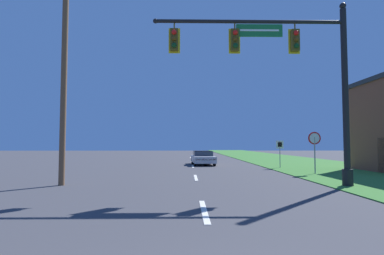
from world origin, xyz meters
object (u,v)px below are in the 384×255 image
stop_sign (315,143)px  route_sign_post (280,148)px  utility_pole_near (64,61)px  car_ahead (203,158)px  signal_mast (293,71)px

stop_sign → route_sign_post: bearing=98.7°
route_sign_post → utility_pole_near: (-12.50, -9.14, 4.01)m
stop_sign → car_ahead: bearing=126.9°
car_ahead → utility_pole_near: (-6.90, -12.98, 4.94)m
signal_mast → stop_sign: (3.06, 5.15, -3.12)m
signal_mast → car_ahead: size_ratio=1.95×
car_ahead → stop_sign: stop_sign is taller
signal_mast → route_sign_post: signal_mast is taller
stop_sign → route_sign_post: 4.62m
stop_sign → utility_pole_near: size_ratio=0.23×
route_sign_post → utility_pole_near: size_ratio=0.19×
car_ahead → utility_pole_near: bearing=-118.0°
utility_pole_near → car_ahead: bearing=62.0°
signal_mast → utility_pole_near: size_ratio=0.80×
signal_mast → utility_pole_near: (-10.14, 0.57, 0.56)m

